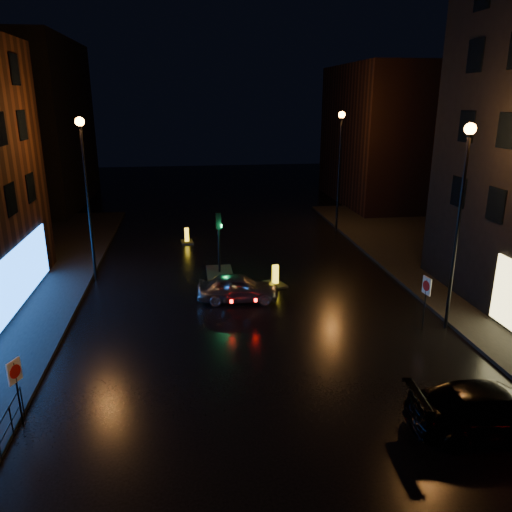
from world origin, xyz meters
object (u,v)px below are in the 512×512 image
at_px(silver_hatchback, 238,288).
at_px(bollard_far, 187,239).
at_px(dark_sedan, 494,410).
at_px(bollard_near, 275,281).
at_px(road_sign_left, 15,377).
at_px(road_sign_right, 426,290).
at_px(traffic_signal, 219,265).

relative_size(silver_hatchback, bollard_far, 3.18).
height_order(silver_hatchback, dark_sedan, dark_sedan).
height_order(silver_hatchback, bollard_near, silver_hatchback).
bearing_deg(road_sign_left, silver_hatchback, 73.27).
relative_size(road_sign_left, road_sign_right, 0.94).
bearing_deg(dark_sedan, bollard_near, 22.38).
relative_size(silver_hatchback, road_sign_left, 1.80).
distance_m(silver_hatchback, road_sign_right, 8.47).
distance_m(silver_hatchback, bollard_far, 10.66).
bearing_deg(traffic_signal, bollard_far, 104.99).
bearing_deg(bollard_far, road_sign_left, -109.77).
bearing_deg(bollard_far, road_sign_right, -61.03).
bearing_deg(dark_sedan, road_sign_right, -5.39).
xyz_separation_m(traffic_signal, road_sign_right, (8.01, -7.91, 1.19)).
relative_size(traffic_signal, bollard_far, 2.86).
xyz_separation_m(bollard_near, bollard_far, (-4.47, 8.64, -0.02)).
bearing_deg(silver_hatchback, bollard_near, -44.26).
relative_size(silver_hatchback, bollard_near, 2.65).
height_order(bollard_near, road_sign_left, road_sign_left).
relative_size(dark_sedan, road_sign_right, 2.19).
bearing_deg(dark_sedan, road_sign_left, 84.77).
distance_m(bollard_near, road_sign_right, 7.95).
xyz_separation_m(traffic_signal, road_sign_left, (-6.70, -12.47, 1.10)).
bearing_deg(bollard_near, silver_hatchback, -159.21).
relative_size(dark_sedan, bollard_far, 4.11).
xyz_separation_m(silver_hatchback, bollard_far, (-2.36, 10.39, -0.44)).
height_order(dark_sedan, bollard_near, dark_sedan).
bearing_deg(traffic_signal, road_sign_right, -44.64).
xyz_separation_m(road_sign_left, road_sign_right, (14.71, 4.56, 0.09)).
bearing_deg(silver_hatchback, dark_sedan, -143.85).
relative_size(traffic_signal, silver_hatchback, 0.90).
bearing_deg(road_sign_right, bollard_near, -56.42).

